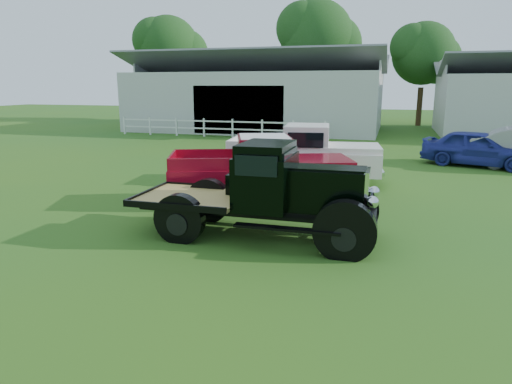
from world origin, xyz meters
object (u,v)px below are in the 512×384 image
(vintage_flatbed, at_px, (262,191))
(white_pickup, at_px, (304,154))
(misc_car_blue, at_px, (479,148))
(red_pickup, at_px, (260,169))

(vintage_flatbed, xyz_separation_m, white_pickup, (-0.22, 6.10, -0.08))
(white_pickup, distance_m, misc_car_blue, 8.30)
(red_pickup, xyz_separation_m, white_pickup, (0.67, 3.10, 0.01))
(vintage_flatbed, bearing_deg, white_pickup, 91.46)
(vintage_flatbed, height_order, misc_car_blue, vintage_flatbed)
(vintage_flatbed, height_order, red_pickup, vintage_flatbed)
(red_pickup, distance_m, misc_car_blue, 10.97)
(vintage_flatbed, distance_m, misc_car_blue, 12.95)
(vintage_flatbed, bearing_deg, misc_car_blue, 60.86)
(vintage_flatbed, xyz_separation_m, misc_car_blue, (6.18, 11.38, -0.30))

